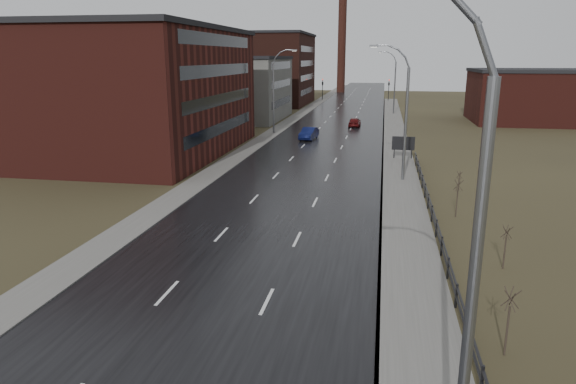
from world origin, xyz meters
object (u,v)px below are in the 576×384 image
at_px(car_near, 309,134).
at_px(car_far, 355,122).
at_px(billboard, 403,144).
at_px(streetlight_main, 457,280).

relative_size(car_near, car_far, 1.10).
relative_size(billboard, car_far, 0.58).
height_order(billboard, car_far, billboard).
height_order(car_near, car_far, car_near).
distance_m(billboard, car_near, 16.33).
bearing_deg(car_far, car_near, 70.75).
xyz_separation_m(car_near, car_far, (5.10, 13.41, -0.05)).
xyz_separation_m(streetlight_main, car_near, (-10.84, 55.30, -5.29)).
height_order(streetlight_main, car_near, streetlight_main).
distance_m(streetlight_main, car_near, 56.60).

